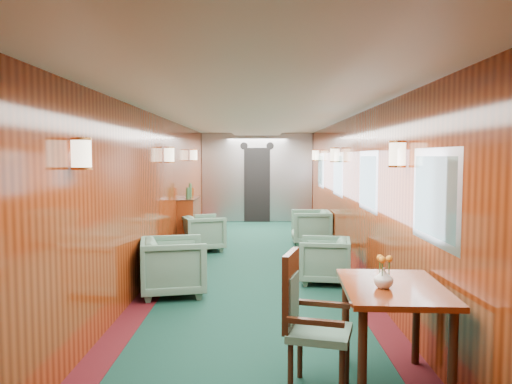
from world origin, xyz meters
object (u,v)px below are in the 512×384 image
dining_table (393,302)px  armchair_left_far (203,233)px  side_chair (307,316)px  armchair_left_near (174,266)px  armchair_right_far (311,227)px  credenza (189,221)px  armchair_right_near (325,260)px

dining_table → armchair_left_far: (-2.07, 5.55, -0.34)m
dining_table → armchair_left_far: size_ratio=1.49×
side_chair → armchair_left_near: bearing=134.7°
dining_table → armchair_right_far: (0.02, 6.21, -0.32)m
armchair_right_far → credenza: bearing=-87.1°
side_chair → armchair_right_near: (0.56, 3.22, -0.25)m
side_chair → armchair_right_far: 6.27m
dining_table → armchair_right_far: bearing=92.6°
armchair_left_near → armchair_left_far: 2.98m
side_chair → armchair_left_far: bearing=119.6°
credenza → armchair_right_far: bearing=3.0°
credenza → armchair_left_near: (0.29, -3.51, -0.12)m
armchair_left_near → armchair_right_near: armchair_left_near is taller
side_chair → credenza: (-1.75, 6.11, -0.08)m
credenza → armchair_right_near: bearing=-51.2°
armchair_right_far → dining_table: bearing=-0.3°
dining_table → side_chair: side_chair is taller
credenza → armchair_left_near: size_ratio=1.52×
credenza → side_chair: bearing=-74.0°
credenza → armchair_left_far: credenza is taller
armchair_left_near → armchair_left_far: bearing=-13.2°
side_chair → armchair_right_near: 3.28m
credenza → armchair_right_far: (2.43, 0.13, -0.14)m
armchair_left_near → armchair_right_near: (2.02, 0.62, -0.05)m
armchair_left_far → armchair_right_far: bearing=-94.0°
dining_table → side_chair: 0.67m
dining_table → armchair_right_near: size_ratio=1.57×
side_chair → dining_table: bearing=17.5°
side_chair → credenza: 6.35m
dining_table → armchair_right_near: (-0.10, 3.20, -0.35)m
dining_table → armchair_left_near: bearing=132.3°
side_chair → armchair_left_far: 5.76m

